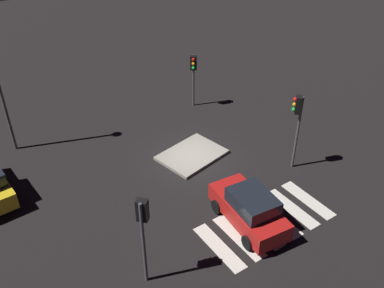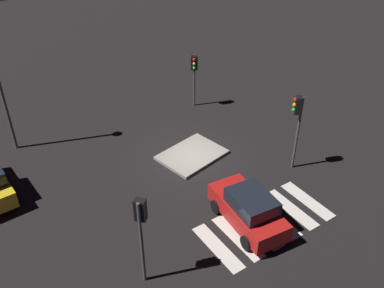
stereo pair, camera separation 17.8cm
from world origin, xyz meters
TOP-DOWN VIEW (x-y plane):
  - ground_plane at (0.00, 0.00)m, footprint 80.00×80.00m
  - traffic_island at (0.11, 0.17)m, footprint 4.10×3.39m
  - car_red at (-0.79, -5.97)m, footprint 2.44×4.56m
  - traffic_light_south at (-6.36, -6.02)m, footprint 0.53×0.54m
  - traffic_light_east at (4.17, -3.79)m, footprint 0.53×0.54m
  - traffic_light_north at (3.62, 5.13)m, footprint 0.54×0.53m
  - crosswalk_near at (-0.00, -6.42)m, footprint 6.45×3.20m

SIDE VIEW (x-z plane):
  - ground_plane at x=0.00m, z-range 0.00..0.00m
  - crosswalk_near at x=0.00m, z-range 0.00..0.02m
  - traffic_island at x=0.11m, z-range 0.00..0.18m
  - car_red at x=-0.79m, z-range -0.02..1.90m
  - traffic_light_north at x=3.62m, z-range 0.98..4.78m
  - traffic_light_south at x=-6.36m, z-range 1.10..5.35m
  - traffic_light_east at x=4.17m, z-range 1.15..5.64m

